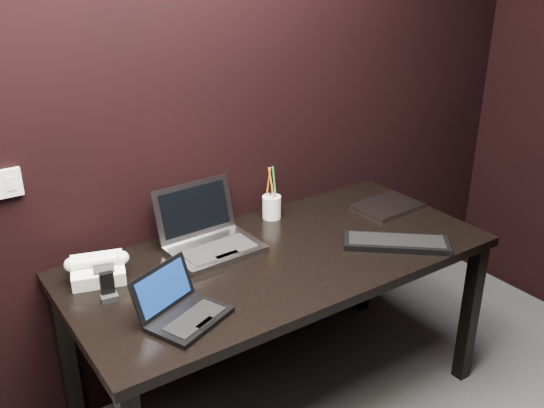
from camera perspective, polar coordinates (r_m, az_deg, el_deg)
wall_back at (r=2.42m, az=-10.58°, el=8.95°), size 4.00×0.00×4.00m
desk at (r=2.47m, az=0.82°, el=-6.34°), size 1.70×0.80×0.74m
netbook at (r=2.05m, az=-8.46°, el=-9.83°), size 0.33×0.31×0.16m
silver_laptop at (r=2.47m, az=-5.90°, el=-3.19°), size 0.36×0.33×0.24m
ext_keyboard at (r=2.55m, az=11.62°, el=-3.57°), size 0.42×0.39×0.03m
closed_laptop at (r=2.89m, az=10.84°, el=-0.19°), size 0.30×0.22×0.02m
desk_phone at (r=2.34m, az=-16.06°, el=-5.90°), size 0.24×0.22×0.11m
mobile_phone at (r=2.21m, az=-15.19°, el=-7.75°), size 0.06×0.06×0.10m
pen_cup at (r=2.72m, az=-0.03°, el=-0.19°), size 0.09×0.09×0.24m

